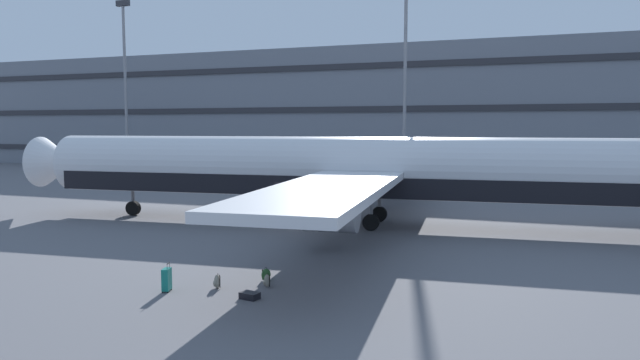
% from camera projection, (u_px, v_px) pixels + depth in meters
% --- Properties ---
extents(ground_plane, '(600.00, 600.00, 0.00)m').
position_uv_depth(ground_plane, '(301.00, 226.00, 32.33)').
color(ground_plane, '#5B5B60').
extents(terminal_structure, '(146.22, 22.03, 15.28)m').
position_uv_depth(terminal_structure, '(432.00, 111.00, 76.35)').
color(terminal_structure, slate).
rests_on(terminal_structure, ground_plane).
extents(airliner, '(42.38, 34.51, 10.18)m').
position_uv_depth(airliner, '(357.00, 171.00, 32.20)').
color(airliner, silver).
rests_on(airliner, ground_plane).
extents(light_mast_far_left, '(1.80, 0.50, 21.21)m').
position_uv_depth(light_mast_far_left, '(125.00, 73.00, 71.99)').
color(light_mast_far_left, gray).
rests_on(light_mast_far_left, ground_plane).
extents(light_mast_left, '(1.80, 0.50, 25.94)m').
position_uv_depth(light_mast_left, '(406.00, 39.00, 59.85)').
color(light_mast_left, gray).
rests_on(light_mast_left, ground_plane).
extents(suitcase_orange, '(0.33, 0.48, 0.99)m').
position_uv_depth(suitcase_orange, '(167.00, 279.00, 19.40)').
color(suitcase_orange, '#147266').
rests_on(suitcase_orange, ground_plane).
extents(suitcase_scuffed, '(0.69, 0.53, 0.22)m').
position_uv_depth(suitcase_scuffed, '(250.00, 296.00, 18.59)').
color(suitcase_scuffed, black).
rests_on(suitcase_scuffed, ground_plane).
extents(backpack_red, '(0.36, 0.40, 0.53)m').
position_uv_depth(backpack_red, '(217.00, 282.00, 19.79)').
color(backpack_red, gray).
rests_on(backpack_red, ground_plane).
extents(backpack_upright, '(0.39, 0.40, 0.50)m').
position_uv_depth(backpack_upright, '(266.00, 275.00, 20.74)').
color(backpack_upright, '#264C26').
rests_on(backpack_upright, ground_plane).
extents(backpack_teal, '(0.33, 0.36, 0.49)m').
position_uv_depth(backpack_teal, '(267.00, 281.00, 19.96)').
color(backpack_teal, gray).
rests_on(backpack_teal, ground_plane).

